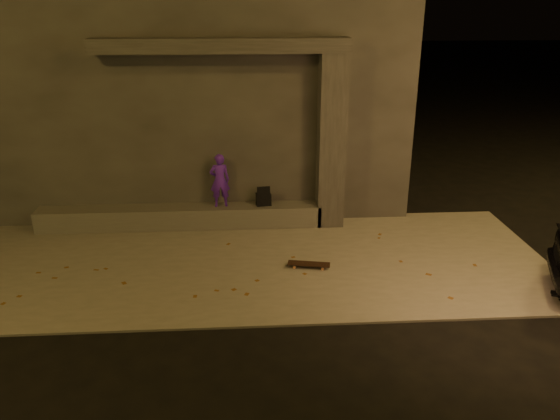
{
  "coord_description": "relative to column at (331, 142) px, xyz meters",
  "views": [
    {
      "loc": [
        -0.05,
        -7.19,
        4.6
      ],
      "look_at": [
        0.53,
        2.0,
        1.04
      ],
      "focal_mm": 35.0,
      "sensor_mm": 36.0,
      "label": 1
    }
  ],
  "objects": [
    {
      "name": "column",
      "position": [
        0.0,
        0.0,
        0.0
      ],
      "size": [
        0.55,
        0.55,
        3.6
      ],
      "primitive_type": "cube",
      "color": "#353230",
      "rests_on": "sidewalk"
    },
    {
      "name": "ledge",
      "position": [
        -3.2,
        0.0,
        -1.58
      ],
      "size": [
        6.0,
        0.55,
        0.45
      ],
      "primitive_type": "cube",
      "color": "#585650",
      "rests_on": "sidewalk"
    },
    {
      "name": "canopy",
      "position": [
        -2.2,
        0.05,
        1.94
      ],
      "size": [
        5.0,
        0.7,
        0.28
      ],
      "primitive_type": "cube",
      "color": "#353230",
      "rests_on": "column"
    },
    {
      "name": "skateboard",
      "position": [
        -0.67,
        -2.1,
        -1.73
      ],
      "size": [
        0.79,
        0.34,
        0.08
      ],
      "rotation": [
        0.0,
        0.0,
        -0.2
      ],
      "color": "black",
      "rests_on": "sidewalk"
    },
    {
      "name": "ground",
      "position": [
        -1.7,
        -3.75,
        -1.84
      ],
      "size": [
        120.0,
        120.0,
        0.0
      ],
      "primitive_type": "plane",
      "color": "black",
      "rests_on": "ground"
    },
    {
      "name": "backpack",
      "position": [
        -1.42,
        -0.0,
        -1.2
      ],
      "size": [
        0.33,
        0.24,
        0.44
      ],
      "rotation": [
        0.0,
        0.0,
        0.11
      ],
      "color": "black",
      "rests_on": "ledge"
    },
    {
      "name": "skateboarder",
      "position": [
        -2.33,
        0.0,
        -0.78
      ],
      "size": [
        0.45,
        0.32,
        1.15
      ],
      "primitive_type": "imported",
      "rotation": [
        0.0,
        0.0,
        3.26
      ],
      "color": "#511CBB",
      "rests_on": "ledge"
    },
    {
      "name": "building",
      "position": [
        -2.7,
        2.74,
        0.77
      ],
      "size": [
        9.0,
        5.1,
        5.22
      ],
      "color": "#353230",
      "rests_on": "ground"
    },
    {
      "name": "sidewalk",
      "position": [
        -1.7,
        -1.75,
        -1.82
      ],
      "size": [
        11.0,
        4.4,
        0.04
      ],
      "primitive_type": "cube",
      "color": "slate",
      "rests_on": "ground"
    }
  ]
}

